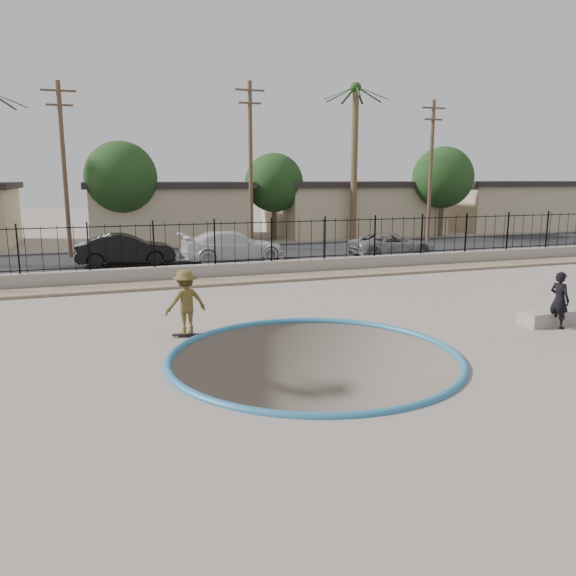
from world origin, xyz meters
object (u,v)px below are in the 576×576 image
Objects in this scene: skateboard at (187,335)px; videographer at (559,300)px; car_b at (126,250)px; concrete_ledge at (547,317)px; car_c at (233,246)px; skater at (186,305)px; car_d at (391,245)px.

videographer reaches higher than skateboard.
concrete_ledge is at bearing -143.77° from car_b.
concrete_ledge is 0.30× the size of car_c.
videographer is at bearing -144.47° from car_b.
skater is 1.07× the size of videographer.
car_b is (-10.87, 15.77, -0.01)m from videographer.
skateboard is 17.27m from car_d.
skateboard is at bearing 67.12° from videographer.
car_c is at bearing 11.58° from videographer.
car_d is (8.36, -1.13, -0.13)m from car_c.
car_b is at bearing 125.29° from concrete_ledge.
car_d is (12.72, 11.66, -0.19)m from skater.
car_c is at bearing -121.03° from skater.
concrete_ledge is at bearing 169.07° from car_d.
car_b reaches higher than skateboard.
car_c is (-5.72, 14.90, 0.60)m from concrete_ledge.
car_b reaches higher than car_d.
car_d is (12.72, 11.66, 0.62)m from skateboard.
concrete_ledge is at bearing -160.68° from car_c.
skater is 2.16× the size of skateboard.
skater reaches higher than videographer.
car_b is (-10.87, 15.37, 0.59)m from concrete_ledge.
skater is 1.07× the size of concrete_ledge.
skateboard is 0.17× the size of car_d.
skateboard is 0.15× the size of car_c.
skater is 17.26m from car_d.
car_b is 0.87× the size of car_c.
videographer is 16.34m from car_c.
videographer reaches higher than concrete_ledge.
videographer reaches higher than car_c.
car_b is 1.00× the size of car_d.
car_d is at bearing 79.14° from concrete_ledge.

